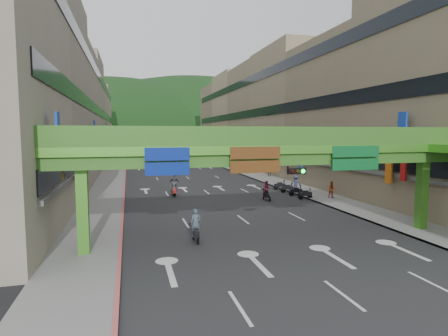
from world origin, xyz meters
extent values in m
plane|color=black|center=(0.00, 0.00, 0.00)|extent=(320.00, 320.00, 0.00)
cube|color=#28282B|center=(0.00, 50.00, 0.01)|extent=(18.00, 140.00, 0.02)
cube|color=gray|center=(-11.00, 50.00, 0.07)|extent=(4.00, 140.00, 0.15)
cube|color=gray|center=(11.00, 50.00, 0.07)|extent=(4.00, 140.00, 0.15)
cube|color=#CC5959|center=(-9.10, 50.00, 0.09)|extent=(0.20, 140.00, 0.18)
cube|color=gray|center=(9.10, 50.00, 0.09)|extent=(0.20, 140.00, 0.18)
cube|color=#9E937F|center=(-19.00, 50.00, 9.50)|extent=(12.00, 95.00, 19.00)
cube|color=black|center=(-12.95, 50.00, 4.20)|extent=(0.08, 90.25, 1.40)
cube|color=black|center=(-12.95, 50.00, 10.20)|extent=(0.08, 90.25, 1.40)
cube|color=black|center=(-12.95, 50.00, 16.20)|extent=(0.08, 90.25, 1.40)
cube|color=gray|center=(19.00, 50.00, 9.50)|extent=(12.00, 95.00, 19.00)
cube|color=black|center=(12.95, 50.00, 4.20)|extent=(0.08, 90.25, 1.40)
cube|color=black|center=(12.95, 50.00, 10.20)|extent=(0.08, 90.25, 1.40)
cube|color=black|center=(12.95, 50.00, 16.20)|extent=(0.08, 90.25, 1.40)
cube|color=#4C9E2D|center=(0.00, 6.00, 5.75)|extent=(28.00, 2.20, 0.50)
cube|color=#387223|center=(0.00, 6.00, 5.15)|extent=(28.00, 1.76, 0.70)
cube|color=#4C9E2D|center=(-11.00, 6.00, 2.40)|extent=(0.60, 0.60, 4.80)
cube|color=#4C9E2D|center=(11.00, 6.00, 2.40)|extent=(0.60, 0.60, 4.80)
cube|color=#387223|center=(0.00, 4.96, 6.55)|extent=(28.00, 0.12, 1.10)
cube|color=#387223|center=(0.00, 7.04, 6.55)|extent=(28.00, 0.12, 1.10)
cube|color=navy|center=(-6.50, 4.92, 5.15)|extent=(2.40, 0.12, 1.50)
cube|color=#593314|center=(-1.50, 4.92, 5.15)|extent=(3.00, 0.12, 1.50)
cube|color=#0C5926|center=(5.00, 4.92, 5.15)|extent=(3.20, 0.12, 1.50)
cube|color=black|center=(1.00, 4.77, 4.50)|extent=(1.10, 0.28, 0.35)
cube|color=#4C9E2D|center=(0.00, 65.00, 5.75)|extent=(28.00, 2.20, 0.50)
cube|color=#387223|center=(0.00, 65.00, 5.15)|extent=(28.00, 1.76, 0.70)
cube|color=#4C9E2D|center=(-11.00, 65.00, 2.40)|extent=(0.60, 0.60, 4.80)
cube|color=#4C9E2D|center=(11.00, 65.00, 2.40)|extent=(0.60, 0.60, 4.80)
cube|color=#387223|center=(0.00, 63.96, 6.55)|extent=(28.00, 0.12, 1.10)
cube|color=#387223|center=(0.00, 66.04, 6.55)|extent=(28.00, 0.12, 1.10)
ellipsoid|color=#1C4419|center=(-15.00, 160.00, 0.00)|extent=(168.00, 140.00, 112.00)
ellipsoid|color=#1C4419|center=(25.00, 180.00, 0.00)|extent=(208.00, 176.00, 128.00)
cylinder|color=black|center=(0.00, 30.00, 6.20)|extent=(26.00, 0.03, 0.03)
cone|color=red|center=(-12.50, 30.00, 5.95)|extent=(0.36, 0.36, 0.40)
cone|color=gold|center=(-10.23, 30.00, 5.95)|extent=(0.36, 0.36, 0.40)
cone|color=#193FB2|center=(-7.95, 30.00, 5.95)|extent=(0.36, 0.36, 0.40)
cone|color=silver|center=(-5.68, 30.00, 5.95)|extent=(0.36, 0.36, 0.40)
cone|color=#198C33|center=(-3.41, 30.00, 5.95)|extent=(0.36, 0.36, 0.40)
cone|color=orange|center=(-1.14, 30.00, 5.95)|extent=(0.36, 0.36, 0.40)
cone|color=red|center=(1.14, 30.00, 5.95)|extent=(0.36, 0.36, 0.40)
cone|color=gold|center=(3.41, 30.00, 5.95)|extent=(0.36, 0.36, 0.40)
cone|color=#193FB2|center=(5.68, 30.00, 5.95)|extent=(0.36, 0.36, 0.40)
cone|color=silver|center=(7.95, 30.00, 5.95)|extent=(0.36, 0.36, 0.40)
cone|color=#198C33|center=(10.23, 30.00, 5.95)|extent=(0.36, 0.36, 0.40)
cone|color=orange|center=(12.50, 30.00, 5.95)|extent=(0.36, 0.36, 0.40)
cube|color=black|center=(-4.61, 7.04, 0.55)|extent=(0.46, 1.33, 0.35)
cube|color=black|center=(-4.61, 7.04, 0.80)|extent=(0.35, 0.57, 0.18)
cube|color=black|center=(-4.65, 7.59, 1.05)|extent=(0.55, 0.11, 0.06)
cylinder|color=black|center=(-4.65, 7.59, 0.25)|extent=(0.14, 0.51, 0.50)
cylinder|color=black|center=(-4.56, 6.50, 0.25)|extent=(0.14, 0.51, 0.50)
imported|color=#475665|center=(-4.61, 7.04, 1.22)|extent=(0.67, 0.47, 1.74)
cube|color=black|center=(4.75, 19.38, 0.55)|extent=(0.66, 1.35, 0.35)
cube|color=black|center=(4.75, 19.38, 0.80)|extent=(0.42, 0.61, 0.18)
cube|color=black|center=(4.62, 19.91, 1.05)|extent=(0.55, 0.19, 0.06)
cylinder|color=black|center=(4.62, 19.91, 0.25)|extent=(0.22, 0.51, 0.50)
cylinder|color=black|center=(4.89, 18.84, 0.25)|extent=(0.22, 0.51, 0.50)
imported|color=#8D2E47|center=(4.75, 19.38, 1.17)|extent=(0.93, 0.80, 1.64)
cube|color=gray|center=(-3.76, 25.27, 0.55)|extent=(0.51, 1.33, 0.35)
cube|color=gray|center=(-3.76, 25.27, 0.80)|extent=(0.37, 0.58, 0.18)
cube|color=gray|center=(-3.83, 25.82, 1.05)|extent=(0.55, 0.13, 0.06)
cylinder|color=black|center=(-3.83, 25.82, 0.25)|extent=(0.16, 0.51, 0.50)
cylinder|color=black|center=(-3.69, 24.73, 0.25)|extent=(0.16, 0.51, 0.50)
imported|color=#242838|center=(-3.76, 25.27, 1.28)|extent=(1.14, 0.59, 1.86)
cube|color=maroon|center=(-3.93, 24.11, 0.55)|extent=(0.38, 1.31, 0.35)
cube|color=maroon|center=(-3.93, 24.11, 0.80)|extent=(0.31, 0.56, 0.18)
cube|color=maroon|center=(-3.92, 24.66, 1.05)|extent=(0.55, 0.07, 0.06)
cylinder|color=black|center=(-3.92, 24.66, 0.25)|extent=(0.11, 0.50, 0.50)
cylinder|color=black|center=(-3.94, 23.57, 0.25)|extent=(0.11, 0.50, 0.50)
imported|color=#3C3D43|center=(-3.93, 24.11, 1.22)|extent=(0.86, 0.57, 1.74)
cube|color=black|center=(8.80, 19.04, 0.55)|extent=(1.33, 0.49, 0.35)
cube|color=black|center=(8.80, 19.04, 0.80)|extent=(0.58, 0.36, 0.18)
cube|color=black|center=(9.35, 19.10, 1.05)|extent=(0.12, 0.55, 0.06)
cylinder|color=black|center=(9.35, 19.10, 0.25)|extent=(0.51, 0.15, 0.50)
cylinder|color=black|center=(8.25, 18.98, 0.25)|extent=(0.51, 0.15, 0.50)
cube|color=black|center=(8.80, 21.24, 0.55)|extent=(1.33, 0.49, 0.35)
cube|color=black|center=(8.80, 21.24, 0.80)|extent=(0.58, 0.36, 0.18)
cube|color=black|center=(9.35, 21.30, 1.05)|extent=(0.12, 0.55, 0.06)
cylinder|color=black|center=(9.35, 21.30, 0.25)|extent=(0.51, 0.15, 0.50)
cylinder|color=black|center=(8.25, 21.18, 0.25)|extent=(0.51, 0.15, 0.50)
cube|color=black|center=(8.80, 23.44, 0.55)|extent=(1.33, 0.49, 0.35)
cube|color=black|center=(8.80, 23.44, 0.80)|extent=(0.58, 0.36, 0.18)
cube|color=black|center=(9.35, 23.50, 1.05)|extent=(0.12, 0.55, 0.06)
cylinder|color=black|center=(9.35, 23.50, 0.25)|extent=(0.51, 0.15, 0.50)
cylinder|color=black|center=(8.25, 23.38, 0.25)|extent=(0.51, 0.15, 0.50)
cube|color=black|center=(8.80, 25.64, 0.55)|extent=(1.33, 0.49, 0.35)
cube|color=black|center=(8.80, 25.64, 0.80)|extent=(0.58, 0.36, 0.18)
cube|color=black|center=(9.35, 25.70, 1.05)|extent=(0.12, 0.55, 0.06)
cylinder|color=black|center=(9.35, 25.70, 0.25)|extent=(0.51, 0.15, 0.50)
cylinder|color=black|center=(8.25, 25.58, 0.25)|extent=(0.51, 0.15, 0.50)
imported|color=#BABAC4|center=(-6.37, 57.20, 0.65)|extent=(1.64, 4.01, 1.29)
imported|color=#D9B806|center=(2.98, 65.71, 0.67)|extent=(1.92, 4.06, 1.34)
imported|color=#AD4522|center=(11.42, 18.38, 0.85)|extent=(0.95, 0.81, 1.70)
imported|color=black|center=(12.20, 37.80, 0.90)|extent=(1.11, 0.59, 1.81)
imported|color=#2E3052|center=(9.80, 23.48, 0.89)|extent=(0.96, 0.76, 1.79)
camera|label=1|loc=(-8.52, -15.27, 6.73)|focal=30.00mm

